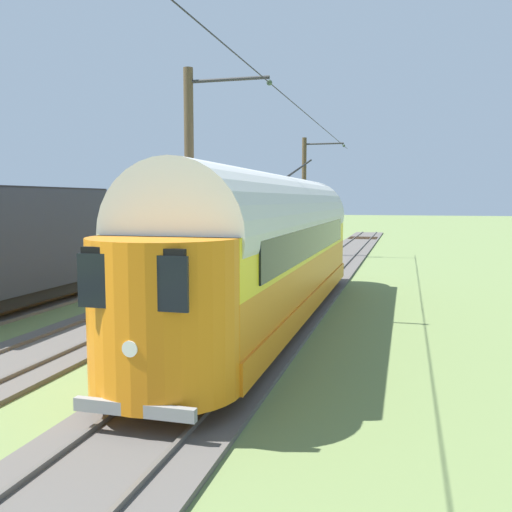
# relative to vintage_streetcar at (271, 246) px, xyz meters

# --- Properties ---
(ground_plane) EXTENTS (220.00, 220.00, 0.00)m
(ground_plane) POSITION_rel_vintage_streetcar_xyz_m (4.35, -4.74, -2.26)
(ground_plane) COLOR olive
(track_streetcar_siding) EXTENTS (2.80, 80.00, 0.18)m
(track_streetcar_siding) POSITION_rel_vintage_streetcar_xyz_m (-0.00, -5.05, -2.21)
(track_streetcar_siding) COLOR #56514C
(track_streetcar_siding) RESTS_ON ground
(track_adjacent_siding) EXTENTS (2.80, 80.00, 0.18)m
(track_adjacent_siding) POSITION_rel_vintage_streetcar_xyz_m (4.35, -5.05, -2.21)
(track_adjacent_siding) COLOR #56514C
(track_adjacent_siding) RESTS_ON ground
(track_third_siding) EXTENTS (2.80, 80.00, 0.18)m
(track_third_siding) POSITION_rel_vintage_streetcar_xyz_m (8.70, -5.05, -2.21)
(track_third_siding) COLOR #56514C
(track_third_siding) RESTS_ON ground
(vintage_streetcar) EXTENTS (2.65, 17.04, 5.02)m
(vintage_streetcar) POSITION_rel_vintage_streetcar_xyz_m (0.00, 0.00, 0.00)
(vintage_streetcar) COLOR orange
(vintage_streetcar) RESTS_ON ground
(boxcar_adjacent) EXTENTS (2.96, 11.31, 3.85)m
(boxcar_adjacent) POSITION_rel_vintage_streetcar_xyz_m (8.71, -0.23, -0.10)
(boxcar_adjacent) COLOR #2D333D
(boxcar_adjacent) RESTS_ON ground
(catenary_pole_foreground) EXTENTS (2.63, 0.28, 7.36)m
(catenary_pole_foreground) POSITION_rel_vintage_streetcar_xyz_m (2.35, -18.58, 1.57)
(catenary_pole_foreground) COLOR #4C3D28
(catenary_pole_foreground) RESTS_ON ground
(catenary_pole_mid_near) EXTENTS (2.63, 0.28, 7.36)m
(catenary_pole_mid_near) POSITION_rel_vintage_streetcar_xyz_m (2.35, 0.20, 1.57)
(catenary_pole_mid_near) COLOR #4C3D28
(catenary_pole_mid_near) RESTS_ON ground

